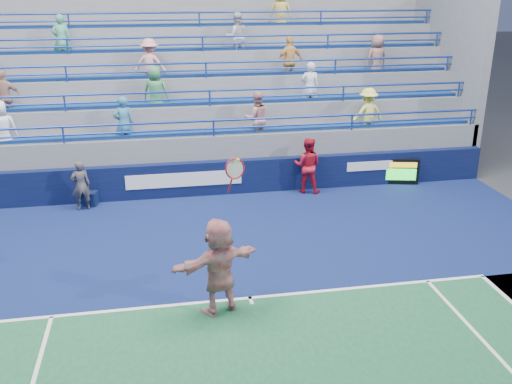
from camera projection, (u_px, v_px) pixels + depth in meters
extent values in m
plane|color=#333538|center=(250.00, 299.00, 12.28)|extent=(120.00, 120.00, 0.00)
cube|color=#102051|center=(235.00, 253.00, 14.30)|extent=(18.00, 8.40, 0.02)
cube|color=white|center=(250.00, 298.00, 12.27)|extent=(11.00, 0.10, 0.01)
cube|color=white|center=(251.00, 300.00, 12.18)|extent=(0.08, 0.30, 0.01)
cube|color=#091033|center=(216.00, 178.00, 18.07)|extent=(18.00, 0.30, 1.10)
cube|color=white|center=(184.00, 180.00, 17.74)|extent=(3.60, 0.02, 0.45)
cube|color=white|center=(373.00, 166.00, 18.74)|extent=(1.80, 0.02, 0.30)
cube|color=slate|center=(207.00, 152.00, 20.79)|extent=(18.00, 5.60, 1.10)
cube|color=slate|center=(206.00, 142.00, 20.66)|extent=(18.00, 5.60, 1.85)
cube|color=navy|center=(212.00, 132.00, 18.15)|extent=(17.40, 0.45, 0.10)
cylinder|color=#1B3B96|center=(213.00, 121.00, 17.63)|extent=(18.00, 0.07, 0.07)
cube|color=slate|center=(205.00, 128.00, 20.99)|extent=(18.00, 4.60, 2.60)
cube|color=navy|center=(209.00, 102.00, 18.81)|extent=(17.40, 0.45, 0.10)
cylinder|color=#1B3B96|center=(209.00, 91.00, 18.29)|extent=(18.00, 0.07, 0.07)
cube|color=slate|center=(203.00, 115.00, 21.32)|extent=(18.00, 3.60, 3.35)
cube|color=navy|center=(205.00, 75.00, 19.47)|extent=(17.40, 0.45, 0.10)
cylinder|color=#1B3B96|center=(206.00, 63.00, 18.94)|extent=(18.00, 0.07, 0.07)
cube|color=slate|center=(202.00, 103.00, 21.65)|extent=(18.00, 2.60, 4.10)
cube|color=navy|center=(202.00, 49.00, 20.13)|extent=(17.40, 0.45, 0.10)
cylinder|color=#1B3B96|center=(202.00, 37.00, 19.60)|extent=(18.00, 0.07, 0.07)
cube|color=slate|center=(200.00, 91.00, 21.98)|extent=(18.00, 1.60, 4.85)
cube|color=navy|center=(199.00, 25.00, 20.79)|extent=(17.40, 0.45, 0.10)
cylinder|color=#1B3B96|center=(199.00, 12.00, 20.26)|extent=(18.00, 0.07, 0.07)
imported|color=#489E77|center=(62.00, 40.00, 19.21)|extent=(0.66, 0.47, 1.70)
imported|color=white|center=(2.00, 129.00, 16.98)|extent=(0.93, 0.70, 1.70)
imported|color=silver|center=(310.00, 87.00, 19.25)|extent=(0.68, 0.50, 1.70)
imported|color=#3C844E|center=(156.00, 92.00, 18.40)|extent=(0.93, 0.71, 1.70)
imported|color=#EAB25B|center=(290.00, 61.00, 19.83)|extent=(1.07, 0.64, 1.70)
imported|color=tan|center=(5.00, 97.00, 17.63)|extent=(1.01, 0.45, 1.70)
imported|color=#F8F460|center=(368.00, 114.00, 18.88)|extent=(1.18, 0.79, 1.70)
imported|color=gold|center=(281.00, 13.00, 21.16)|extent=(0.93, 0.71, 1.70)
imported|color=pink|center=(150.00, 65.00, 19.03)|extent=(1.21, 0.86, 1.70)
imported|color=teal|center=(124.00, 124.00, 17.56)|extent=(0.70, 0.54, 1.70)
imported|color=silver|center=(236.00, 37.00, 20.20)|extent=(0.88, 0.71, 1.70)
imported|color=#D18C87|center=(257.00, 118.00, 18.26)|extent=(0.88, 0.71, 1.70)
imported|color=#946D62|center=(377.00, 59.00, 20.36)|extent=(0.93, 0.71, 1.70)
cube|color=black|center=(399.00, 172.00, 18.98)|extent=(1.27, 0.41, 0.88)
cube|color=gold|center=(401.00, 165.00, 18.82)|extent=(1.08, 0.02, 0.18)
cube|color=#19E533|center=(400.00, 174.00, 18.93)|extent=(1.08, 0.02, 0.40)
cube|color=#0C163B|center=(90.00, 198.00, 17.30)|extent=(0.52, 0.52, 0.43)
cube|color=#0C163B|center=(89.00, 185.00, 17.34)|extent=(0.43, 0.15, 0.33)
imported|color=white|center=(219.00, 266.00, 11.48)|extent=(2.00, 1.26, 2.06)
torus|color=#AA1420|center=(235.00, 168.00, 10.82)|extent=(0.43, 0.24, 0.42)
cylinder|color=#AA1420|center=(230.00, 186.00, 10.92)|extent=(0.09, 0.23, 0.37)
sphere|color=#D0DB33|center=(238.00, 160.00, 10.72)|extent=(0.07, 0.07, 0.07)
imported|color=#121A33|center=(81.00, 185.00, 16.77)|extent=(0.63, 0.49, 1.53)
imported|color=#B21427|center=(307.00, 165.00, 18.12)|extent=(1.06, 0.95, 1.80)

